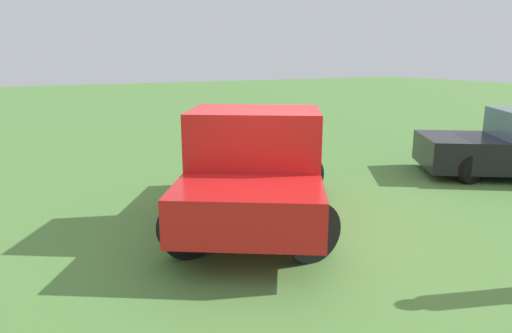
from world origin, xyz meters
The scene contains 2 objects.
ground_plane centered at (0.00, 0.00, 0.00)m, with size 80.00×80.00×0.00m, color #54843D.
pickup_truck centered at (-0.07, 0.45, 0.95)m, with size 3.90×4.76×1.82m.
Camera 1 is at (-3.25, -5.69, 2.58)m, focal length 32.43 mm.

